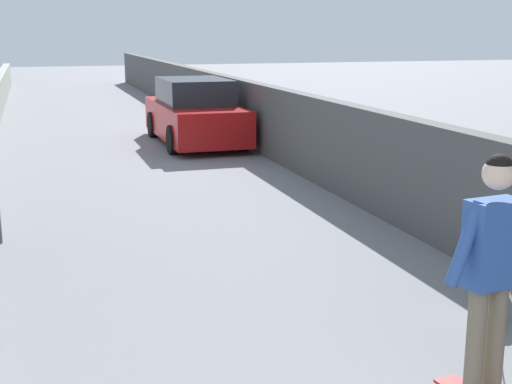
# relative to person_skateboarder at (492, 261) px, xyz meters

# --- Properties ---
(ground_plane) EXTENTS (80.00, 80.00, 0.00)m
(ground_plane) POSITION_rel_person_skateboarder_xyz_m (11.38, 1.03, -1.13)
(ground_plane) COLOR gray
(fence_right) EXTENTS (48.00, 0.30, 1.51)m
(fence_right) POSITION_rel_person_skateboarder_xyz_m (9.38, -1.92, -0.38)
(fence_right) COLOR #4C4C4C
(fence_right) RESTS_ON ground
(person_skateboarder) EXTENTS (0.26, 0.72, 1.78)m
(person_skateboarder) POSITION_rel_person_skateboarder_xyz_m (0.00, 0.00, 0.00)
(person_skateboarder) COLOR #726651
(person_skateboarder) RESTS_ON skateboard
(dog) EXTENTS (1.74, 1.18, 1.06)m
(dog) POSITION_rel_person_skateboarder_xyz_m (1.42, -1.03, -0.86)
(dog) COLOR white
(dog) RESTS_ON ground
(car_near) EXTENTS (4.27, 1.80, 1.54)m
(car_near) POSITION_rel_person_skateboarder_xyz_m (12.51, -0.77, -0.42)
(car_near) COLOR #B71414
(car_near) RESTS_ON ground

